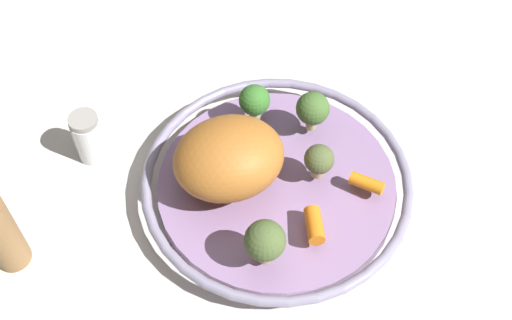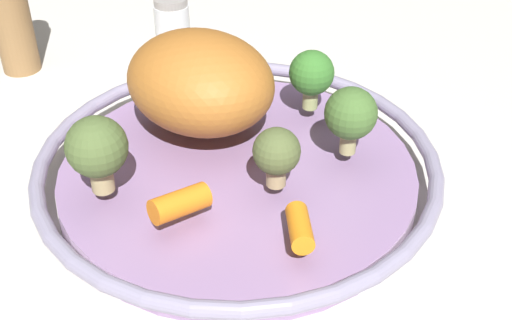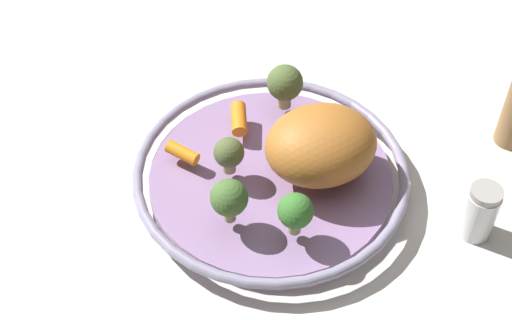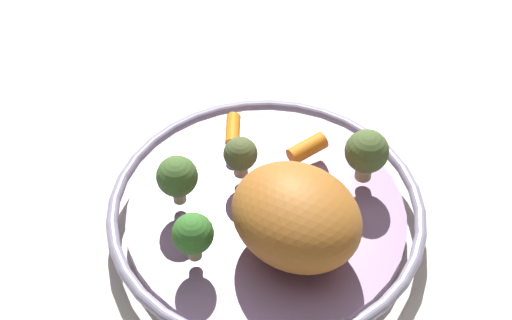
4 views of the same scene
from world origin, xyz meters
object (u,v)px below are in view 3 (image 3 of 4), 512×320
(roast_chicken_piece, at_px, (321,145))
(broccoli_floret_edge, at_px, (229,198))
(broccoli_floret_large, at_px, (296,212))
(baby_carrot_near_rim, at_px, (182,153))
(baby_carrot_left, at_px, (239,119))
(broccoli_floret_mid, at_px, (229,153))
(broccoli_floret_small, at_px, (285,84))
(salt_shaker, at_px, (480,212))
(serving_bowl, at_px, (271,177))

(roast_chicken_piece, xyz_separation_m, broccoli_floret_edge, (0.03, -0.13, -0.01))
(broccoli_floret_edge, relative_size, broccoli_floret_large, 1.05)
(baby_carrot_near_rim, bearing_deg, broccoli_floret_large, 25.53)
(baby_carrot_left, height_order, broccoli_floret_large, broccoli_floret_large)
(broccoli_floret_mid, bearing_deg, baby_carrot_near_rim, -134.10)
(broccoli_floret_edge, relative_size, broccoli_floret_small, 0.93)
(baby_carrot_near_rim, distance_m, salt_shaker, 0.37)
(broccoli_floret_edge, relative_size, broccoli_floret_mid, 1.19)
(broccoli_floret_edge, bearing_deg, baby_carrot_left, 152.75)
(broccoli_floret_mid, xyz_separation_m, broccoli_floret_small, (-0.08, 0.11, 0.01))
(roast_chicken_piece, xyz_separation_m, broccoli_floret_mid, (-0.04, -0.10, -0.01))
(broccoli_floret_large, bearing_deg, broccoli_floret_mid, -164.87)
(baby_carrot_near_rim, bearing_deg, broccoli_floret_edge, 8.03)
(baby_carrot_left, xyz_separation_m, broccoli_floret_small, (-0.01, 0.07, 0.03))
(baby_carrot_left, bearing_deg, serving_bowl, 3.56)
(baby_carrot_left, bearing_deg, broccoli_floret_mid, -31.74)
(broccoli_floret_small, xyz_separation_m, broccoli_floret_large, (0.19, -0.08, -0.00))
(baby_carrot_left, relative_size, broccoli_floret_large, 0.79)
(serving_bowl, bearing_deg, baby_carrot_left, -176.44)
(broccoli_floret_edge, relative_size, salt_shaker, 0.78)
(baby_carrot_near_rim, relative_size, broccoli_floret_small, 0.66)
(broccoli_floret_small, distance_m, salt_shaker, 0.29)
(serving_bowl, height_order, broccoli_floret_mid, broccoli_floret_mid)
(roast_chicken_piece, height_order, baby_carrot_near_rim, roast_chicken_piece)
(broccoli_floret_edge, xyz_separation_m, broccoli_floret_small, (-0.15, 0.14, 0.00))
(broccoli_floret_small, relative_size, broccoli_floret_large, 1.13)
(broccoli_floret_mid, relative_size, broccoli_floret_large, 0.89)
(serving_bowl, xyz_separation_m, broccoli_floret_small, (-0.09, 0.06, 0.06))
(roast_chicken_piece, distance_m, broccoli_floret_edge, 0.13)
(roast_chicken_piece, distance_m, broccoli_floret_large, 0.10)
(baby_carrot_near_rim, relative_size, baby_carrot_left, 0.94)
(serving_bowl, distance_m, baby_carrot_left, 0.09)
(serving_bowl, xyz_separation_m, baby_carrot_near_rim, (-0.06, -0.09, 0.03))
(serving_bowl, relative_size, roast_chicken_piece, 2.52)
(broccoli_floret_small, bearing_deg, salt_shaker, 26.74)
(baby_carrot_near_rim, xyz_separation_m, broccoli_floret_edge, (0.11, 0.02, 0.03))
(broccoli_floret_mid, distance_m, broccoli_floret_small, 0.14)
(baby_carrot_near_rim, distance_m, broccoli_floret_mid, 0.07)
(broccoli_floret_mid, height_order, broccoli_floret_small, broccoli_floret_small)
(roast_chicken_piece, bearing_deg, baby_carrot_left, -152.05)
(roast_chicken_piece, bearing_deg, salt_shaker, 45.26)
(baby_carrot_near_rim, relative_size, broccoli_floret_large, 0.75)
(serving_bowl, height_order, baby_carrot_near_rim, baby_carrot_near_rim)
(broccoli_floret_large, bearing_deg, roast_chicken_piece, 136.49)
(serving_bowl, bearing_deg, baby_carrot_near_rim, -123.47)
(baby_carrot_left, bearing_deg, broccoli_floret_small, 96.60)
(broccoli_floret_mid, xyz_separation_m, broccoli_floret_large, (0.12, 0.03, 0.00))
(broccoli_floret_mid, bearing_deg, broccoli_floret_small, 124.46)
(broccoli_floret_edge, xyz_separation_m, broccoli_floret_large, (0.05, 0.06, -0.00))
(roast_chicken_piece, xyz_separation_m, broccoli_floret_large, (0.07, -0.07, -0.01))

